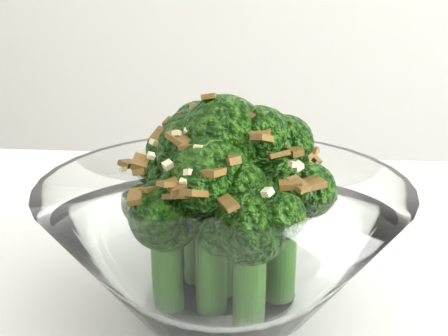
# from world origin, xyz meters

# --- Properties ---
(broccoli_dish) EXTENTS (0.22, 0.22, 0.14)m
(broccoli_dish) POSITION_xyz_m (-0.08, 0.01, 0.80)
(broccoli_dish) COLOR white
(broccoli_dish) RESTS_ON table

